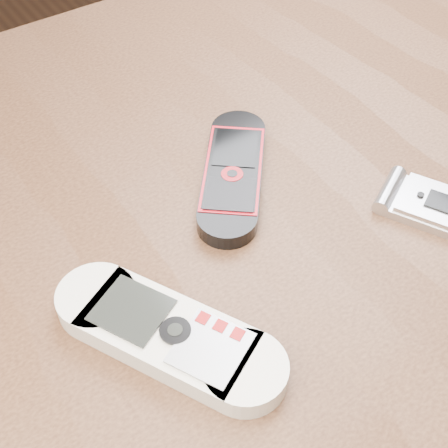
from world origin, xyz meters
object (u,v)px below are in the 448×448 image
nokia_white (168,334)px  nokia_black_red (233,173)px  motorola_razr (441,208)px  table (220,309)px

nokia_white → nokia_black_red: nokia_white is taller
motorola_razr → table: bearing=125.7°
table → nokia_white: nokia_white is taller
table → nokia_black_red: size_ratio=7.36×
table → motorola_razr: size_ratio=12.26×
nokia_black_red → motorola_razr: nokia_black_red is taller
nokia_white → motorola_razr: nokia_white is taller
nokia_white → motorola_razr: (0.25, -0.02, -0.00)m
nokia_black_red → motorola_razr: size_ratio=1.66×
motorola_razr → nokia_black_red: bearing=104.9°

